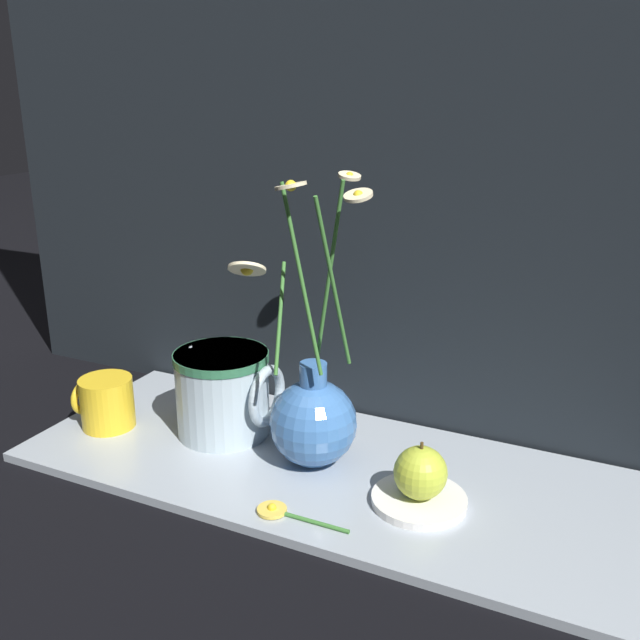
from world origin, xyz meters
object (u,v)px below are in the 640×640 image
(ceramic_pitcher, at_px, (224,389))
(orange_fruit, at_px, (420,473))
(vase_with_flowers, at_px, (312,418))
(yellow_mug, at_px, (106,402))

(ceramic_pitcher, height_order, orange_fruit, ceramic_pitcher)
(vase_with_flowers, height_order, yellow_mug, vase_with_flowers)
(ceramic_pitcher, bearing_deg, yellow_mug, -161.16)
(yellow_mug, xyz_separation_m, ceramic_pitcher, (0.17, 0.06, 0.03))
(yellow_mug, relative_size, ceramic_pitcher, 0.54)
(yellow_mug, bearing_deg, orange_fruit, 0.23)
(vase_with_flowers, relative_size, orange_fruit, 5.25)
(ceramic_pitcher, xyz_separation_m, orange_fruit, (0.31, -0.06, -0.03))
(vase_with_flowers, xyz_separation_m, yellow_mug, (-0.32, -0.03, -0.03))
(vase_with_flowers, bearing_deg, orange_fruit, -10.37)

